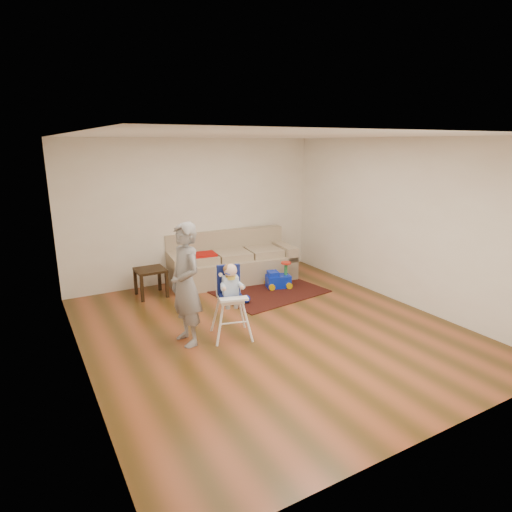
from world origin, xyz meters
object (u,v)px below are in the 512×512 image
ride_on_toy (278,275)px  adult (186,285)px  sofa (231,257)px  toy_ball (246,299)px  high_chair (231,302)px  side_table (151,282)px

ride_on_toy → adult: size_ratio=0.29×
sofa → ride_on_toy: (0.55, -0.83, -0.21)m
toy_ball → adult: 1.78m
toy_ball → high_chair: 1.34m
ride_on_toy → adult: bearing=-135.1°
toy_ball → high_chair: (-0.77, -1.00, 0.43)m
toy_ball → side_table: bearing=137.7°
side_table → high_chair: bearing=-77.0°
ride_on_toy → toy_ball: size_ratio=3.52×
sofa → toy_ball: size_ratio=18.59×
sofa → adult: bearing=-122.0°
high_chair → sofa: bearing=78.5°
high_chair → toy_ball: bearing=67.2°
ride_on_toy → adult: (-2.26, -1.30, 0.57)m
sofa → toy_ball: (-0.35, -1.25, -0.39)m
side_table → adult: (-0.09, -2.03, 0.57)m
high_chair → adult: adult is taller
sofa → side_table: sofa is taller
side_table → adult: adult is taller
sofa → high_chair: high_chair is taller
high_chair → adult: 0.68m
sofa → ride_on_toy: sofa is taller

